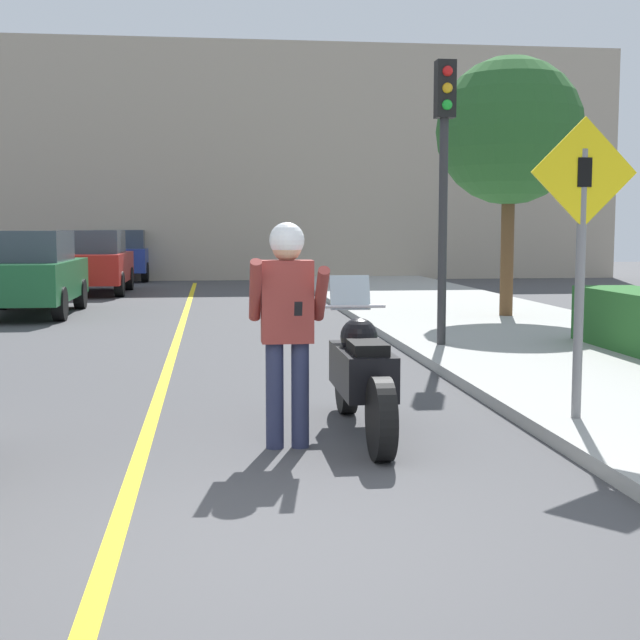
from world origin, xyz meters
The scene contains 11 objects.
ground_plane centered at (0.00, 0.00, 0.00)m, with size 80.00×80.00×0.00m, color #424244.
road_center_line centered at (-0.60, 6.00, 0.00)m, with size 0.12×36.00×0.01m.
building_backdrop centered at (0.00, 26.00, 3.95)m, with size 28.00×1.20×7.90m.
motorcycle centered at (1.19, 2.74, 0.51)m, with size 0.62×2.35×1.30m.
person_biker centered at (0.53, 2.33, 1.09)m, with size 0.59×0.48×1.77m.
crossing_sign centered at (3.00, 2.58, 1.63)m, with size 0.91×0.08×2.51m.
traffic_light centered at (3.10, 7.41, 2.79)m, with size 0.26×0.30×3.84m.
street_tree centered at (5.34, 11.34, 3.47)m, with size 2.66×2.66×4.69m.
parked_car_green centered at (-3.71, 13.75, 0.86)m, with size 1.88×4.20×1.68m.
parked_car_red centered at (-3.21, 19.66, 0.86)m, with size 1.88×4.20×1.68m.
parked_car_blue centered at (-3.04, 26.00, 0.86)m, with size 1.88×4.20×1.68m.
Camera 1 is at (-0.04, -4.51, 1.71)m, focal length 50.00 mm.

